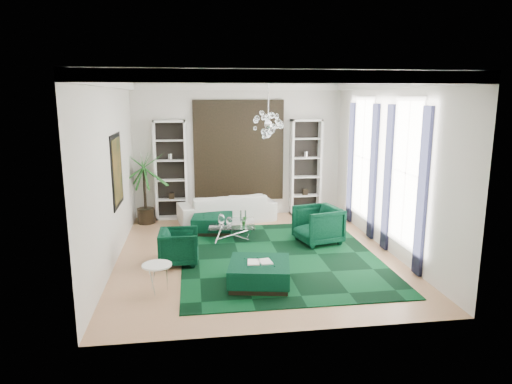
{
  "coord_description": "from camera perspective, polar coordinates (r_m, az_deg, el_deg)",
  "views": [
    {
      "loc": [
        -1.35,
        -9.58,
        3.44
      ],
      "look_at": [
        0.08,
        0.5,
        1.3
      ],
      "focal_mm": 32.0,
      "sensor_mm": 36.0,
      "label": 1
    }
  ],
  "objects": [
    {
      "name": "wall_front",
      "position": [
        6.41,
        4.32,
        -2.05
      ],
      "size": [
        6.0,
        0.02,
        3.8
      ],
      "primitive_type": "cube",
      "color": "silver",
      "rests_on": "ground"
    },
    {
      "name": "curtain_far_a",
      "position": [
        11.31,
        14.43,
        2.39
      ],
      "size": [
        0.07,
        0.3,
        3.25
      ],
      "primitive_type": "cube",
      "color": "black",
      "rests_on": "floor"
    },
    {
      "name": "sofa",
      "position": [
        12.79,
        -3.67,
        -1.96
      ],
      "size": [
        2.8,
        1.52,
        0.77
      ],
      "primitive_type": "imported",
      "rotation": [
        0.0,
        0.0,
        3.33
      ],
      "color": "silver",
      "rests_on": "floor"
    },
    {
      "name": "wall_right",
      "position": [
        10.64,
        16.23,
        3.08
      ],
      "size": [
        0.02,
        7.0,
        3.8
      ],
      "primitive_type": "cube",
      "color": "silver",
      "rests_on": "ground"
    },
    {
      "name": "curtain_near_a",
      "position": [
        9.18,
        20.09,
        -0.1
      ],
      "size": [
        0.07,
        0.3,
        3.25
      ],
      "primitive_type": "cube",
      "color": "black",
      "rests_on": "floor"
    },
    {
      "name": "crown_molding",
      "position": [
        9.68,
        -0.06,
        13.41
      ],
      "size": [
        6.0,
        7.0,
        0.18
      ],
      "primitive_type": null,
      "color": "white",
      "rests_on": "ceiling"
    },
    {
      "name": "ottoman_side",
      "position": [
        11.84,
        -5.47,
        -3.97
      ],
      "size": [
        1.12,
        1.12,
        0.44
      ],
      "primitive_type": "cube",
      "rotation": [
        0.0,
        0.0,
        -0.14
      ],
      "color": "black",
      "rests_on": "floor"
    },
    {
      "name": "window_far",
      "position": [
        12.0,
        13.23,
        4.19
      ],
      "size": [
        0.03,
        1.1,
        2.9
      ],
      "primitive_type": "cube",
      "color": "white",
      "rests_on": "wall_right"
    },
    {
      "name": "wall_left",
      "position": [
        9.85,
        -17.69,
        2.32
      ],
      "size": [
        0.02,
        7.0,
        3.8
      ],
      "primitive_type": "cube",
      "color": "silver",
      "rests_on": "ground"
    },
    {
      "name": "tapestry",
      "position": [
        13.2,
        -2.16,
        5.16
      ],
      "size": [
        2.5,
        0.06,
        2.8
      ],
      "primitive_type": "cube",
      "color": "black",
      "rests_on": "wall_back"
    },
    {
      "name": "shelving_right",
      "position": [
        13.46,
        6.22,
        3.09
      ],
      "size": [
        0.9,
        0.38,
        2.8
      ],
      "primitive_type": null,
      "color": "white",
      "rests_on": "floor"
    },
    {
      "name": "chandelier",
      "position": [
        9.81,
        1.54,
        8.42
      ],
      "size": [
        0.74,
        0.74,
        0.65
      ],
      "primitive_type": null,
      "rotation": [
        0.0,
        0.0,
        -0.03
      ],
      "color": "white",
      "rests_on": "ceiling"
    },
    {
      "name": "palm",
      "position": [
        12.74,
        -13.81,
        1.7
      ],
      "size": [
        1.59,
        1.59,
        2.53
      ],
      "primitive_type": null,
      "rotation": [
        0.0,
        0.0,
        0.0
      ],
      "color": "#206522",
      "rests_on": "floor"
    },
    {
      "name": "coffee_table",
      "position": [
        11.33,
        -2.99,
        -4.82
      ],
      "size": [
        1.21,
        1.21,
        0.38
      ],
      "primitive_type": null,
      "rotation": [
        0.0,
        0.0,
        -0.11
      ],
      "color": "white",
      "rests_on": "floor"
    },
    {
      "name": "ceiling",
      "position": [
        9.69,
        -0.06,
        14.07
      ],
      "size": [
        6.0,
        7.0,
        0.02
      ],
      "primitive_type": "cube",
      "color": "white",
      "rests_on": "ground"
    },
    {
      "name": "window_near",
      "position": [
        9.83,
        18.26,
        2.26
      ],
      "size": [
        0.03,
        1.1,
        2.9
      ],
      "primitive_type": "cube",
      "color": "white",
      "rests_on": "wall_right"
    },
    {
      "name": "curtain_near_b",
      "position": [
        10.55,
        16.15,
        1.63
      ],
      "size": [
        0.07,
        0.3,
        3.25
      ],
      "primitive_type": "cube",
      "color": "black",
      "rests_on": "floor"
    },
    {
      "name": "painting",
      "position": [
        10.43,
        -16.93,
        2.59
      ],
      "size": [
        0.04,
        1.3,
        1.6
      ],
      "primitive_type": "cube",
      "color": "black",
      "rests_on": "wall_left"
    },
    {
      "name": "armchair_right",
      "position": [
        10.96,
        7.74,
        -4.1
      ],
      "size": [
        1.17,
        1.15,
        0.89
      ],
      "primitive_type": "imported",
      "rotation": [
        0.0,
        0.0,
        -1.33
      ],
      "color": "black",
      "rests_on": "floor"
    },
    {
      "name": "rug",
      "position": [
        10.08,
        2.89,
        -8.03
      ],
      "size": [
        4.2,
        5.0,
        0.02
      ],
      "primitive_type": "cube",
      "color": "black",
      "rests_on": "floor"
    },
    {
      "name": "table_plant",
      "position": [
        11.05,
        -1.48,
        -3.6
      ],
      "size": [
        0.16,
        0.14,
        0.23
      ],
      "primitive_type": "imported",
      "rotation": [
        0.0,
        0.0,
        -0.39
      ],
      "color": "#206522",
      "rests_on": "coffee_table"
    },
    {
      "name": "armchair_left",
      "position": [
        9.7,
        -9.6,
        -6.77
      ],
      "size": [
        0.83,
        0.8,
        0.73
      ],
      "primitive_type": "imported",
      "rotation": [
        0.0,
        0.0,
        1.55
      ],
      "color": "black",
      "rests_on": "floor"
    },
    {
      "name": "book",
      "position": [
        8.49,
        0.43,
        -8.69
      ],
      "size": [
        0.46,
        0.31,
        0.03
      ],
      "primitive_type": "cube",
      "color": "white",
      "rests_on": "ottoman_front"
    },
    {
      "name": "wall_back",
      "position": [
        13.25,
        -2.18,
        5.19
      ],
      "size": [
        6.0,
        0.02,
        3.8
      ],
      "primitive_type": "cube",
      "color": "silver",
      "rests_on": "ground"
    },
    {
      "name": "shelving_left",
      "position": [
        13.07,
        -10.61,
        2.69
      ],
      "size": [
        0.9,
        0.38,
        2.8
      ],
      "primitive_type": null,
      "color": "white",
      "rests_on": "floor"
    },
    {
      "name": "curtain_far_b",
      "position": [
        12.75,
        11.78,
        3.55
      ],
      "size": [
        0.07,
        0.3,
        3.25
      ],
      "primitive_type": "cube",
      "color": "black",
      "rests_on": "floor"
    },
    {
      "name": "ottoman_front",
      "position": [
        8.58,
        0.43,
        -10.17
      ],
      "size": [
        1.29,
        1.29,
        0.44
      ],
      "primitive_type": "cube",
      "rotation": [
        0.0,
        0.0,
        -0.19
      ],
      "color": "black",
      "rests_on": "floor"
    },
    {
      "name": "ceiling_medallion",
      "position": [
        9.98,
        -0.31,
        13.77
      ],
      "size": [
        0.9,
        0.9,
        0.05
      ],
      "primitive_type": "cylinder",
      "color": "white",
      "rests_on": "ceiling"
    },
    {
      "name": "floor",
      "position": [
        10.27,
        -0.06,
        -7.74
      ],
      "size": [
        6.0,
        7.0,
        0.02
      ],
      "primitive_type": "cube",
      "color": "tan",
      "rests_on": "ground"
    },
    {
      "name": "side_table",
      "position": [
        8.45,
        -12.21,
        -10.53
      ],
      "size": [
        0.55,
        0.55,
        0.51
      ],
      "primitive_type": "cylinder",
      "rotation": [
        0.0,
        0.0,
        -0.03
      ],
      "color": "white",
      "rests_on": "floor"
    }
  ]
}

